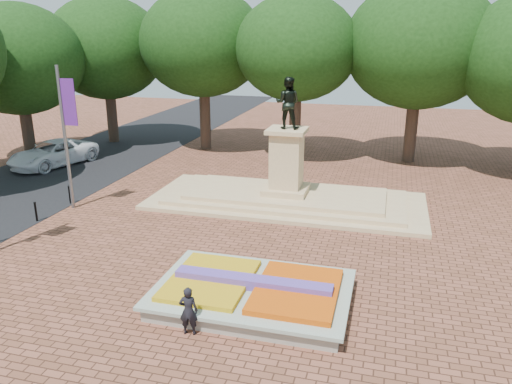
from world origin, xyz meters
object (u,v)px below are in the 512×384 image
flower_bed (253,292)px  monument (286,187)px  pedestrian (188,311)px  van (53,153)px

flower_bed → monument: 10.07m
monument → pedestrian: (-0.32, -12.18, -0.12)m
monument → van: 16.70m
flower_bed → van: (-17.38, 13.40, 0.45)m
flower_bed → monument: monument is taller
flower_bed → pedestrian: (-1.35, -2.18, 0.38)m
monument → van: size_ratio=2.36×
monument → flower_bed: bearing=-84.1°
pedestrian → flower_bed: bearing=-131.1°
van → pedestrian: (16.02, -15.58, -0.06)m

